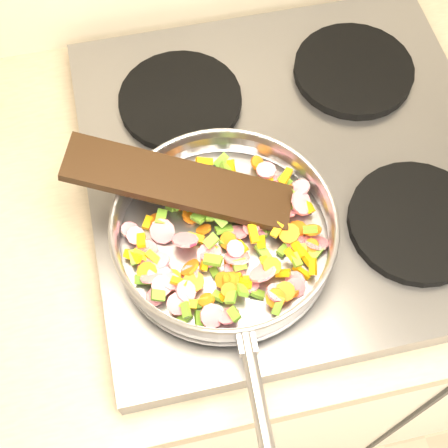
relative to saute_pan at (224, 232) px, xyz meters
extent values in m
cube|color=#939399|center=(0.13, 0.12, -0.07)|extent=(0.60, 0.60, 0.04)
cylinder|color=black|center=(-0.01, -0.02, -0.04)|extent=(0.19, 0.19, 0.02)
cylinder|color=black|center=(0.27, -0.02, -0.04)|extent=(0.19, 0.19, 0.02)
cylinder|color=black|center=(-0.01, 0.26, -0.04)|extent=(0.19, 0.19, 0.02)
cylinder|color=black|center=(0.27, 0.26, -0.04)|extent=(0.19, 0.19, 0.02)
cylinder|color=#9E9EA5|center=(0.00, 0.00, -0.03)|extent=(0.29, 0.29, 0.01)
torus|color=#9E9EA5|center=(0.00, 0.00, 0.00)|extent=(0.33, 0.33, 0.05)
torus|color=#9E9EA5|center=(0.00, 0.00, 0.02)|extent=(0.29, 0.29, 0.01)
cylinder|color=#9E9EA5|center=(-0.01, -0.24, 0.01)|extent=(0.03, 0.19, 0.02)
cube|color=#9E9EA5|center=(-0.01, -0.15, 0.01)|extent=(0.02, 0.03, 0.02)
cube|color=#F4AC0D|center=(0.12, 0.02, -0.01)|extent=(0.02, 0.03, 0.02)
cylinder|color=#D21441|center=(0.03, 0.07, -0.02)|extent=(0.04, 0.04, 0.01)
cube|color=#F4AC0D|center=(0.07, -0.01, 0.00)|extent=(0.02, 0.02, 0.01)
cube|color=#65A22B|center=(0.02, -0.09, -0.02)|extent=(0.02, 0.02, 0.01)
cube|color=#F4AC0D|center=(-0.10, 0.05, -0.02)|extent=(0.02, 0.02, 0.01)
cube|color=#65A22B|center=(0.00, 0.00, -0.02)|extent=(0.02, 0.02, 0.01)
cube|color=#F4AC0D|center=(0.00, 0.12, -0.01)|extent=(0.03, 0.01, 0.02)
cube|color=#F4AC0D|center=(0.02, 0.05, -0.01)|extent=(0.02, 0.02, 0.01)
cube|color=#F4AC0D|center=(0.05, 0.07, -0.01)|extent=(0.03, 0.02, 0.01)
cylinder|color=#D21441|center=(0.08, 0.08, 0.00)|extent=(0.03, 0.03, 0.01)
cylinder|color=#D21441|center=(0.05, 0.01, -0.02)|extent=(0.04, 0.04, 0.02)
cylinder|color=#D21441|center=(0.05, 0.01, -0.01)|extent=(0.03, 0.03, 0.00)
cube|color=#F4AC0D|center=(0.04, -0.01, 0.00)|extent=(0.01, 0.03, 0.01)
cylinder|color=#D21441|center=(0.04, -0.06, 0.00)|extent=(0.05, 0.04, 0.03)
cube|color=#65A22B|center=(-0.02, -0.08, -0.02)|extent=(0.02, 0.02, 0.01)
cube|color=#F4AC0D|center=(0.09, -0.04, -0.01)|extent=(0.02, 0.02, 0.02)
cube|color=#F4AC0D|center=(0.03, 0.02, 0.00)|extent=(0.01, 0.02, 0.01)
cube|color=#F4AC0D|center=(0.03, 0.10, -0.01)|extent=(0.01, 0.03, 0.02)
cube|color=#65A22B|center=(-0.07, -0.09, 0.00)|extent=(0.01, 0.02, 0.01)
cube|color=#F4AC0D|center=(0.00, -0.07, -0.02)|extent=(0.02, 0.03, 0.01)
cylinder|color=orange|center=(0.10, 0.00, -0.02)|extent=(0.03, 0.03, 0.01)
cube|color=#F4AC0D|center=(-0.06, 0.07, 0.00)|extent=(0.01, 0.03, 0.01)
cube|color=#F4AC0D|center=(0.10, 0.07, -0.01)|extent=(0.02, 0.02, 0.01)
cube|color=#65A22B|center=(0.00, 0.01, -0.01)|extent=(0.02, 0.01, 0.02)
cube|color=#65A22B|center=(0.04, 0.06, -0.01)|extent=(0.02, 0.02, 0.02)
cube|color=#F4AC0D|center=(0.06, -0.07, -0.01)|extent=(0.02, 0.02, 0.02)
cube|color=#F4AC0D|center=(-0.11, 0.01, -0.01)|extent=(0.01, 0.02, 0.01)
cube|color=#65A22B|center=(-0.11, -0.04, -0.02)|extent=(0.03, 0.02, 0.01)
cube|color=#65A22B|center=(0.00, 0.05, -0.01)|extent=(0.03, 0.02, 0.02)
cylinder|color=#D21441|center=(0.01, 0.07, 0.00)|extent=(0.03, 0.03, 0.02)
cube|color=#65A22B|center=(0.08, 0.02, -0.02)|extent=(0.01, 0.02, 0.02)
cube|color=#65A22B|center=(-0.05, -0.08, -0.02)|extent=(0.02, 0.01, 0.01)
cylinder|color=#D21441|center=(0.01, -0.03, -0.01)|extent=(0.05, 0.04, 0.03)
cube|color=#F4AC0D|center=(-0.02, -0.02, -0.01)|extent=(0.02, 0.03, 0.02)
cube|color=#65A22B|center=(0.02, 0.12, -0.02)|extent=(0.03, 0.02, 0.02)
cube|color=#F4AC0D|center=(0.07, 0.09, -0.01)|extent=(0.02, 0.02, 0.02)
cylinder|color=orange|center=(-0.08, -0.04, -0.01)|extent=(0.03, 0.03, 0.01)
cylinder|color=#D21441|center=(-0.06, -0.04, -0.01)|extent=(0.03, 0.04, 0.03)
cylinder|color=#D21441|center=(-0.04, -0.11, -0.01)|extent=(0.03, 0.04, 0.03)
cylinder|color=orange|center=(0.10, 0.05, -0.02)|extent=(0.03, 0.03, 0.02)
cube|color=#F4AC0D|center=(0.10, -0.05, -0.02)|extent=(0.02, 0.03, 0.02)
cylinder|color=orange|center=(0.09, 0.02, -0.02)|extent=(0.03, 0.03, 0.03)
cylinder|color=orange|center=(0.05, -0.06, 0.00)|extent=(0.03, 0.03, 0.01)
cube|color=#65A22B|center=(-0.08, 0.04, 0.00)|extent=(0.02, 0.02, 0.01)
cylinder|color=orange|center=(-0.08, 0.05, -0.02)|extent=(0.02, 0.02, 0.02)
cylinder|color=orange|center=(0.00, -0.03, -0.02)|extent=(0.03, 0.03, 0.02)
cylinder|color=orange|center=(-0.04, -0.08, -0.02)|extent=(0.03, 0.03, 0.02)
cube|color=#65A22B|center=(0.11, 0.03, -0.01)|extent=(0.03, 0.03, 0.01)
cylinder|color=#D21441|center=(0.04, 0.00, -0.01)|extent=(0.03, 0.03, 0.02)
cube|color=#F4AC0D|center=(-0.12, 0.00, -0.01)|extent=(0.03, 0.03, 0.02)
cube|color=#F4AC0D|center=(0.07, 0.08, -0.02)|extent=(0.01, 0.03, 0.01)
cylinder|color=#D21441|center=(-0.11, 0.02, -0.01)|extent=(0.03, 0.03, 0.01)
cylinder|color=#D21441|center=(-0.08, -0.05, -0.01)|extent=(0.03, 0.03, 0.02)
cube|color=#F4AC0D|center=(-0.03, 0.07, -0.01)|extent=(0.02, 0.02, 0.02)
cube|color=#F4AC0D|center=(-0.06, -0.08, -0.01)|extent=(0.02, 0.02, 0.01)
cylinder|color=orange|center=(-0.05, -0.03, -0.01)|extent=(0.03, 0.03, 0.03)
cube|color=#65A22B|center=(0.11, -0.02, 0.00)|extent=(0.02, 0.02, 0.01)
cube|color=#65A22B|center=(0.11, -0.05, -0.02)|extent=(0.02, 0.02, 0.01)
cylinder|color=orange|center=(-0.04, 0.04, -0.02)|extent=(0.03, 0.03, 0.02)
cube|color=#F4AC0D|center=(-0.10, -0.01, -0.01)|extent=(0.02, 0.03, 0.01)
cube|color=#F4AC0D|center=(0.10, -0.07, -0.01)|extent=(0.02, 0.02, 0.02)
cube|color=#F4AC0D|center=(0.08, 0.06, -0.01)|extent=(0.02, 0.02, 0.01)
cube|color=#65A22B|center=(0.07, 0.03, -0.02)|extent=(0.02, 0.02, 0.01)
cube|color=#F4AC0D|center=(0.01, -0.07, -0.01)|extent=(0.01, 0.02, 0.01)
cylinder|color=#D21441|center=(-0.09, -0.04, -0.02)|extent=(0.04, 0.04, 0.02)
cube|color=#65A22B|center=(0.02, 0.10, 0.00)|extent=(0.02, 0.02, 0.02)
cylinder|color=#D21441|center=(0.11, 0.02, -0.02)|extent=(0.04, 0.04, 0.01)
cylinder|color=#D21441|center=(0.09, 0.07, -0.02)|extent=(0.04, 0.04, 0.01)
cube|color=#65A22B|center=(0.04, -0.11, -0.01)|extent=(0.02, 0.03, 0.01)
cylinder|color=orange|center=(0.07, -0.09, -0.02)|extent=(0.03, 0.03, 0.02)
cylinder|color=#D21441|center=(-0.06, -0.07, 0.00)|extent=(0.03, 0.03, 0.02)
cylinder|color=#D21441|center=(0.07, -0.09, -0.02)|extent=(0.04, 0.03, 0.02)
cylinder|color=orange|center=(0.11, -0.04, -0.01)|extent=(0.02, 0.03, 0.02)
cylinder|color=orange|center=(0.06, 0.05, -0.01)|extent=(0.03, 0.03, 0.02)
cylinder|color=#D21441|center=(0.09, 0.02, -0.01)|extent=(0.04, 0.05, 0.03)
cylinder|color=orange|center=(-0.03, 0.07, -0.01)|extent=(0.02, 0.02, 0.02)
cube|color=#65A22B|center=(-0.03, 0.03, -0.01)|extent=(0.02, 0.02, 0.01)
cube|color=#F4AC0D|center=(-0.07, -0.06, 0.00)|extent=(0.02, 0.02, 0.01)
cube|color=#65A22B|center=(0.00, -0.07, -0.02)|extent=(0.02, 0.03, 0.01)
cube|color=#65A22B|center=(0.05, 0.00, -0.02)|extent=(0.02, 0.02, 0.02)
cube|color=#65A22B|center=(-0.10, -0.07, 0.00)|extent=(0.02, 0.02, 0.01)
cube|color=#65A22B|center=(-0.05, -0.10, -0.02)|extent=(0.02, 0.03, 0.02)
cylinder|color=orange|center=(-0.05, 0.07, -0.02)|extent=(0.03, 0.03, 0.02)
cylinder|color=#D21441|center=(0.08, -0.08, -0.02)|extent=(0.03, 0.04, 0.03)
cube|color=#65A22B|center=(0.10, 0.03, -0.01)|extent=(0.03, 0.02, 0.01)
cylinder|color=orange|center=(0.11, -0.02, -0.01)|extent=(0.04, 0.03, 0.02)
cylinder|color=orange|center=(-0.11, -0.03, -0.01)|extent=(0.04, 0.04, 0.01)
cylinder|color=#D21441|center=(0.04, -0.09, 0.00)|extent=(0.02, 0.03, 0.02)
cylinder|color=#D21441|center=(0.11, 0.02, 0.00)|extent=(0.03, 0.04, 0.03)
cylinder|color=#D21441|center=(-0.12, 0.04, -0.01)|extent=(0.03, 0.03, 0.01)
cube|color=#65A22B|center=(0.07, -0.03, -0.02)|extent=(0.02, 0.02, 0.01)
cylinder|color=orange|center=(0.00, -0.06, -0.02)|extent=(0.03, 0.04, 0.03)
cylinder|color=#D21441|center=(-0.05, 0.00, 0.00)|extent=(0.05, 0.04, 0.03)
cylinder|color=#D21441|center=(-0.04, 0.07, -0.01)|extent=(0.03, 0.04, 0.03)
cylinder|color=#D21441|center=(-0.10, -0.04, -0.01)|extent=(0.04, 0.03, 0.03)
cube|color=#F4AC0D|center=(0.04, -0.05, -0.01)|extent=(0.01, 0.02, 0.01)
cube|color=#65A22B|center=(-0.02, -0.01, 0.00)|extent=(0.02, 0.02, 0.01)
cylinder|color=#D21441|center=(0.12, 0.05, 0.00)|extent=(0.03, 0.03, 0.02)
cube|color=#65A22B|center=(-0.03, 0.05, -0.01)|extent=(0.02, 0.01, 0.02)
cylinder|color=#D21441|center=(-0.09, -0.04, -0.01)|extent=(0.04, 0.04, 0.00)
cylinder|color=orange|center=(0.02, 0.05, -0.02)|extent=(0.03, 0.03, 0.02)
cube|color=#F4AC0D|center=(-0.05, 0.08, -0.01)|extent=(0.02, 0.02, 0.01)
cube|color=#65A22B|center=(-0.01, -0.09, 0.00)|extent=(0.02, 0.02, 0.01)
cylinder|color=#D21441|center=(-0.02, -0.02, -0.02)|extent=(0.04, 0.04, 0.02)
cylinder|color=orange|center=(-0.01, -0.06, -0.01)|extent=(0.04, 0.04, 0.02)
cylinder|color=orange|center=(0.08, -0.02, 0.00)|extent=(0.04, 0.04, 0.01)
cube|color=#F4AC0D|center=(0.08, -0.05, 0.00)|extent=(0.02, 0.03, 0.02)
cube|color=#65A22B|center=(0.04, -0.03, -0.01)|extent=(0.02, 0.03, 0.01)
cube|color=#65A22B|center=(0.04, 0.02, -0.01)|extent=(0.02, 0.02, 0.01)
cube|color=#F4AC0D|center=(0.01, -0.07, -0.02)|extent=(0.02, 0.02, 0.01)
cube|color=#65A22B|center=(-0.05, 0.08, -0.01)|extent=(0.02, 0.02, 0.01)
cube|color=#F4AC0D|center=(-0.04, 0.01, -0.02)|extent=(0.03, 0.02, 0.01)
cylinder|color=orange|center=(-0.02, -0.06, -0.01)|extent=(0.03, 0.03, 0.02)
cube|color=#65A22B|center=(-0.01, 0.03, 0.00)|extent=(0.01, 0.02, 0.01)
cube|color=#65A22B|center=(-0.06, 0.06, -0.02)|extent=(0.03, 0.02, 0.02)
cylinder|color=#D21441|center=(-0.02, -0.11, -0.01)|extent=(0.03, 0.03, 0.02)
cylinder|color=#D21441|center=(-0.09, -0.02, -0.01)|extent=(0.03, 0.03, 0.01)
cube|color=#65A22B|center=(-0.07, -0.10, -0.02)|extent=(0.02, 0.02, 0.01)
cylinder|color=#D21441|center=(0.09, -0.02, -0.02)|extent=(0.03, 0.03, 0.02)
cylinder|color=#D21441|center=(-0.08, -0.08, -0.01)|extent=(0.04, 0.03, 0.02)
cube|color=#F4AC0D|center=(-0.03, -0.03, -0.01)|extent=(0.02, 0.02, 0.01)
cylinder|color=#D21441|center=(-0.09, -0.06, 0.00)|extent=(0.03, 0.03, 0.01)
cylinder|color=orange|center=(0.07, 0.10, -0.01)|extent=(0.03, 0.03, 0.02)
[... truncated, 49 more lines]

